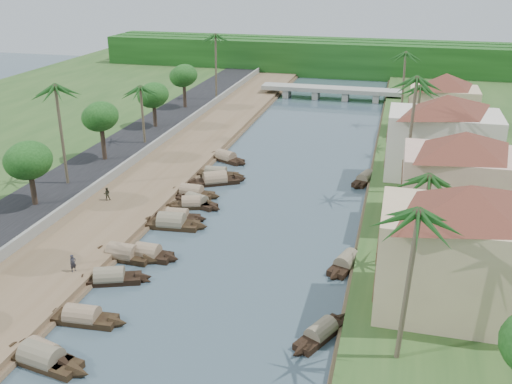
% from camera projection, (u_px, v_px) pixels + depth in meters
% --- Properties ---
extents(ground, '(220.00, 220.00, 0.00)m').
position_uv_depth(ground, '(226.00, 277.00, 50.58)').
color(ground, '#3A4D57').
rests_on(ground, ground).
extents(left_bank, '(10.00, 180.00, 0.80)m').
position_uv_depth(left_bank, '(151.00, 179.00, 72.03)').
color(left_bank, brown).
rests_on(left_bank, ground).
extents(right_bank, '(16.00, 180.00, 1.20)m').
position_uv_depth(right_bank, '(440.00, 205.00, 63.95)').
color(right_bank, '#26481C').
rests_on(right_bank, ground).
extents(road, '(8.00, 180.00, 1.40)m').
position_uv_depth(road, '(90.00, 171.00, 73.86)').
color(road, black).
rests_on(road, ground).
extents(retaining_wall, '(0.40, 180.00, 1.10)m').
position_uv_depth(retaining_wall, '(120.00, 169.00, 72.63)').
color(retaining_wall, gray).
rests_on(retaining_wall, left_bank).
extents(treeline, '(120.00, 14.00, 8.00)m').
position_uv_depth(treeline, '(346.00, 58.00, 138.78)').
color(treeline, '#133D10').
rests_on(treeline, ground).
extents(bridge, '(28.00, 4.00, 2.40)m').
position_uv_depth(bridge, '(331.00, 91.00, 114.52)').
color(bridge, gray).
rests_on(bridge, ground).
extents(building_near, '(14.85, 14.85, 10.20)m').
position_uv_depth(building_near, '(462.00, 248.00, 42.03)').
color(building_near, '#D1B78C').
rests_on(building_near, right_bank).
extents(building_mid, '(14.11, 14.11, 9.70)m').
position_uv_depth(building_mid, '(460.00, 178.00, 56.25)').
color(building_mid, beige).
rests_on(building_mid, right_bank).
extents(building_far, '(15.59, 15.59, 10.20)m').
position_uv_depth(building_far, '(443.00, 136.00, 68.94)').
color(building_far, beige).
rests_on(building_far, right_bank).
extents(building_distant, '(12.62, 12.62, 9.20)m').
position_uv_depth(building_distant, '(443.00, 103.00, 86.85)').
color(building_distant, '#D1B78C').
rests_on(building_distant, right_bank).
extents(sampan_0, '(8.51, 3.02, 2.20)m').
position_uv_depth(sampan_0, '(42.00, 358.00, 39.61)').
color(sampan_0, black).
rests_on(sampan_0, ground).
extents(sampan_1, '(6.79, 3.25, 2.01)m').
position_uv_depth(sampan_1, '(42.00, 354.00, 40.08)').
color(sampan_1, black).
rests_on(sampan_1, ground).
extents(sampan_2, '(7.67, 2.02, 2.03)m').
position_uv_depth(sampan_2, '(82.00, 317.00, 44.17)').
color(sampan_2, black).
rests_on(sampan_2, ground).
extents(sampan_3, '(7.57, 4.07, 2.05)m').
position_uv_depth(sampan_3, '(110.00, 278.00, 49.60)').
color(sampan_3, black).
rests_on(sampan_3, ground).
extents(sampan_4, '(7.85, 2.21, 2.21)m').
position_uv_depth(sampan_4, '(123.00, 255.00, 53.57)').
color(sampan_4, black).
rests_on(sampan_4, ground).
extents(sampan_5, '(6.59, 1.99, 2.11)m').
position_uv_depth(sampan_5, '(148.00, 254.00, 53.68)').
color(sampan_5, black).
rests_on(sampan_5, ground).
extents(sampan_6, '(8.23, 2.55, 2.40)m').
position_uv_depth(sampan_6, '(171.00, 223.00, 59.89)').
color(sampan_6, black).
rests_on(sampan_6, ground).
extents(sampan_7, '(6.86, 2.01, 1.85)m').
position_uv_depth(sampan_7, '(177.00, 216.00, 61.53)').
color(sampan_7, black).
rests_on(sampan_7, ground).
extents(sampan_8, '(6.39, 3.38, 1.98)m').
position_uv_depth(sampan_8, '(191.00, 204.00, 64.62)').
color(sampan_8, black).
rests_on(sampan_8, ground).
extents(sampan_9, '(7.29, 4.07, 1.90)m').
position_uv_depth(sampan_9, '(197.00, 202.00, 65.33)').
color(sampan_9, black).
rests_on(sampan_9, ground).
extents(sampan_10, '(7.54, 2.02, 2.08)m').
position_uv_depth(sampan_10, '(192.00, 193.00, 67.80)').
color(sampan_10, black).
rests_on(sampan_10, ground).
extents(sampan_11, '(8.23, 5.69, 2.39)m').
position_uv_depth(sampan_11, '(215.00, 181.00, 71.51)').
color(sampan_11, black).
rests_on(sampan_11, ground).
extents(sampan_12, '(8.00, 1.92, 1.93)m').
position_uv_depth(sampan_12, '(216.00, 174.00, 73.86)').
color(sampan_12, black).
rests_on(sampan_12, ground).
extents(sampan_13, '(7.71, 4.77, 2.14)m').
position_uv_depth(sampan_13, '(226.00, 158.00, 79.70)').
color(sampan_13, black).
rests_on(sampan_13, ground).
extents(sampan_14, '(4.38, 6.96, 1.79)m').
position_uv_depth(sampan_14, '(321.00, 333.00, 42.34)').
color(sampan_14, black).
rests_on(sampan_14, ground).
extents(sampan_15, '(3.64, 7.19, 1.94)m').
position_uv_depth(sampan_15, '(347.00, 263.00, 52.17)').
color(sampan_15, black).
rests_on(sampan_15, ground).
extents(sampan_16, '(3.68, 7.51, 1.87)m').
position_uv_depth(sampan_16, '(365.00, 179.00, 72.15)').
color(sampan_16, black).
rests_on(sampan_16, ground).
extents(canoe_1, '(4.27, 1.20, 0.68)m').
position_uv_depth(canoe_1, '(131.00, 277.00, 50.36)').
color(canoe_1, black).
rests_on(canoe_1, ground).
extents(canoe_2, '(5.60, 1.81, 0.81)m').
position_uv_depth(canoe_2, '(202.00, 173.00, 74.93)').
color(canoe_2, black).
rests_on(canoe_2, ground).
extents(palm_0, '(3.20, 3.20, 12.34)m').
position_uv_depth(palm_0, '(414.00, 216.00, 34.56)').
color(palm_0, brown).
rests_on(palm_0, ground).
extents(palm_1, '(3.20, 3.20, 9.91)m').
position_uv_depth(palm_1, '(423.00, 178.00, 47.07)').
color(palm_1, brown).
rests_on(palm_1, ground).
extents(palm_2, '(3.20, 3.20, 14.73)m').
position_uv_depth(palm_2, '(416.00, 82.00, 61.05)').
color(palm_2, brown).
rests_on(palm_2, ground).
extents(palm_3, '(3.20, 3.20, 10.47)m').
position_uv_depth(palm_3, '(419.00, 88.00, 77.51)').
color(palm_3, brown).
rests_on(palm_3, ground).
extents(palm_5, '(3.20, 3.20, 13.18)m').
position_uv_depth(palm_5, '(55.00, 89.00, 63.78)').
color(palm_5, brown).
rests_on(palm_5, ground).
extents(palm_6, '(3.20, 3.20, 9.61)m').
position_uv_depth(palm_6, '(141.00, 89.00, 80.24)').
color(palm_6, brown).
rests_on(palm_6, ground).
extents(palm_7, '(3.20, 3.20, 12.54)m').
position_uv_depth(palm_7, '(407.00, 55.00, 91.95)').
color(palm_7, brown).
rests_on(palm_7, ground).
extents(palm_8, '(3.20, 3.20, 13.47)m').
position_uv_depth(palm_8, '(215.00, 37.00, 104.76)').
color(palm_8, brown).
rests_on(palm_8, ground).
extents(tree_2, '(4.80, 4.80, 7.00)m').
position_uv_depth(tree_2, '(29.00, 161.00, 60.33)').
color(tree_2, '#3F2F24').
rests_on(tree_2, ground).
extents(tree_3, '(4.44, 4.44, 7.65)m').
position_uv_depth(tree_3, '(101.00, 117.00, 74.10)').
color(tree_3, '#3F2F24').
rests_on(tree_3, ground).
extents(tree_4, '(4.51, 4.51, 6.88)m').
position_uv_depth(tree_4, '(153.00, 96.00, 89.37)').
color(tree_4, '#3F2F24').
rests_on(tree_4, ground).
extents(tree_5, '(4.48, 4.48, 7.52)m').
position_uv_depth(tree_5, '(184.00, 76.00, 101.04)').
color(tree_5, '#3F2F24').
rests_on(tree_5, ground).
extents(tree_6, '(4.18, 4.18, 7.30)m').
position_uv_depth(tree_6, '(485.00, 132.00, 69.29)').
color(tree_6, '#3F2F24').
rests_on(tree_6, ground).
extents(person_near, '(0.62, 0.70, 1.61)m').
position_uv_depth(person_near, '(73.00, 263.00, 49.64)').
color(person_near, '#26262E').
rests_on(person_near, left_bank).
extents(person_far, '(0.91, 0.83, 1.51)m').
position_uv_depth(person_far, '(107.00, 194.00, 64.49)').
color(person_far, '#313122').
rests_on(person_far, left_bank).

